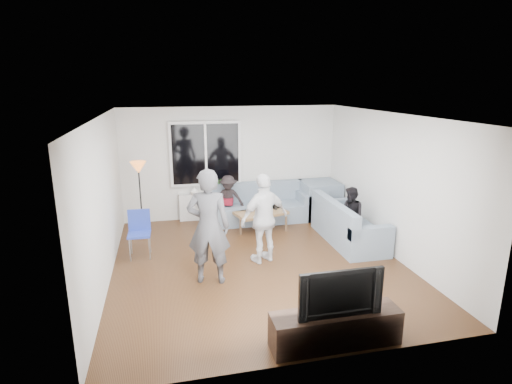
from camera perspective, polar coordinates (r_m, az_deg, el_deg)
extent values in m
cube|color=#56351C|center=(7.44, 0.28, -9.97)|extent=(5.00, 5.50, 0.04)
cube|color=white|center=(6.76, 0.31, 10.77)|extent=(5.00, 5.50, 0.04)
cube|color=silver|center=(9.64, -3.46, 4.07)|extent=(5.00, 0.04, 2.60)
cube|color=silver|center=(4.48, 8.47, -9.08)|extent=(5.00, 0.04, 2.60)
cube|color=silver|center=(6.89, -20.59, -1.29)|extent=(0.04, 5.50, 2.60)
cube|color=silver|center=(7.93, 18.33, 0.96)|extent=(0.04, 5.50, 2.60)
cube|color=white|center=(9.44, -7.01, 5.30)|extent=(1.62, 0.06, 1.47)
cube|color=black|center=(9.40, -6.99, 5.26)|extent=(1.50, 0.02, 1.35)
cube|color=white|center=(9.39, -6.98, 5.25)|extent=(0.05, 0.03, 1.35)
cube|color=silver|center=(9.68, -6.76, -2.00)|extent=(1.30, 0.12, 0.62)
imported|color=#315D25|center=(9.55, -5.29, 0.81)|extent=(0.20, 0.17, 0.34)
imported|color=white|center=(9.52, -8.58, 0.15)|extent=(0.22, 0.22, 0.18)
cube|color=slate|center=(9.90, 8.83, -0.99)|extent=(0.85, 0.85, 0.85)
cube|color=gold|center=(9.24, -6.53, -1.52)|extent=(0.40, 0.34, 0.14)
cube|color=maroon|center=(9.36, -4.34, -1.24)|extent=(0.43, 0.39, 0.13)
cube|color=#A0784D|center=(8.99, 0.68, -3.96)|extent=(1.22, 0.87, 0.40)
cylinder|color=maroon|center=(8.94, 0.44, -2.16)|extent=(0.17, 0.17, 0.17)
imported|color=#444549|center=(6.48, -6.60, -4.81)|extent=(0.77, 0.60, 1.86)
imported|color=silver|center=(7.22, 1.16, -3.70)|extent=(1.02, 0.69, 1.61)
imported|color=black|center=(8.36, 13.04, -3.19)|extent=(0.52, 0.62, 1.13)
imported|color=black|center=(9.33, -3.87, -1.02)|extent=(0.77, 0.52, 1.10)
cube|color=#36251B|center=(5.35, 10.96, -18.09)|extent=(1.60, 0.40, 0.44)
imported|color=black|center=(5.09, 11.25, -13.18)|extent=(1.04, 0.14, 0.60)
cylinder|color=#3B941A|center=(8.75, 0.39, -2.19)|extent=(0.08, 0.08, 0.27)
cylinder|color=black|center=(9.06, 2.75, -1.89)|extent=(0.07, 0.07, 0.18)
cylinder|color=black|center=(9.08, 0.71, -1.78)|extent=(0.07, 0.07, 0.20)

